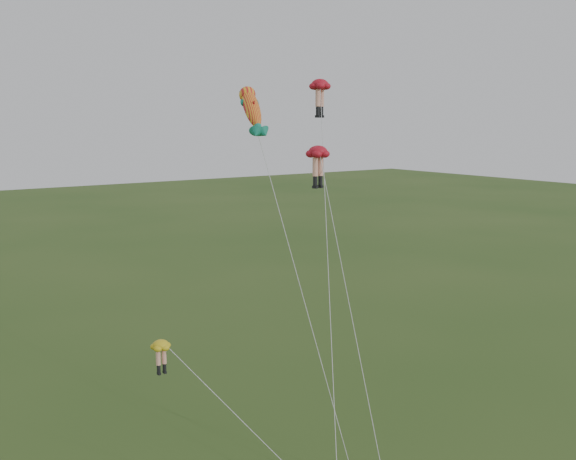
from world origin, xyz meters
TOP-DOWN VIEW (x-y plane):
  - legs_kite_red_high at (7.01, 9.56)m, footprint 9.28×13.27m
  - legs_kite_red_mid at (4.60, 6.52)m, footprint 4.66×11.05m
  - legs_kite_yellow at (-6.22, 2.89)m, footprint 5.75×7.42m
  - fish_kite at (0.12, 6.27)m, footprint 2.22×8.17m

SIDE VIEW (x-z plane):
  - legs_kite_yellow at x=-6.22m, z-range 3.01..10.49m
  - legs_kite_red_mid at x=4.60m, z-range 6.95..22.43m
  - fish_kite at x=0.12m, z-range 7.98..26.79m
  - legs_kite_red_high at x=7.01m, z-range 8.77..28.11m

